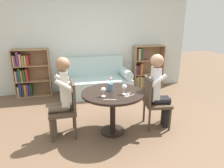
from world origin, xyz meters
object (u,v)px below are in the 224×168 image
at_px(chair_left, 67,107).
at_px(chair_right, 153,100).
at_px(couch, 95,82).
at_px(wine_glass_right, 124,87).
at_px(bookshelf_left, 28,74).
at_px(bookshelf_right, 144,68).
at_px(person_left, 60,96).
at_px(flower_vase, 110,86).
at_px(person_right, 159,89).
at_px(wine_glass_left, 103,90).

relative_size(chair_left, chair_right, 1.00).
bearing_deg(couch, wine_glass_right, -85.67).
bearing_deg(chair_left, bookshelf_left, -158.85).
bearing_deg(bookshelf_right, bookshelf_left, -179.95).
bearing_deg(person_left, couch, 153.57).
relative_size(couch, bookshelf_left, 1.50).
xyz_separation_m(chair_right, flower_vase, (-0.75, 0.05, 0.30)).
bearing_deg(couch, person_right, -66.53).
xyz_separation_m(person_left, wine_glass_left, (0.64, -0.23, 0.12)).
distance_m(couch, bookshelf_right, 1.45).
distance_m(person_left, wine_glass_left, 0.69).
xyz_separation_m(bookshelf_left, chair_left, (0.89, -2.07, -0.06)).
xyz_separation_m(wine_glass_right, flower_vase, (-0.17, 0.21, -0.03)).
relative_size(bookshelf_left, wine_glass_left, 8.17).
bearing_deg(person_right, person_left, 95.09).
relative_size(bookshelf_left, person_right, 0.90).
distance_m(person_right, wine_glass_right, 0.69).
distance_m(bookshelf_left, person_left, 2.23).
height_order(bookshelf_right, wine_glass_left, bookshelf_right).
height_order(bookshelf_right, person_right, person_right).
height_order(chair_right, flower_vase, flower_vase).
bearing_deg(bookshelf_right, person_left, -136.94).
relative_size(chair_left, wine_glass_right, 5.71).
height_order(bookshelf_right, chair_right, bookshelf_right).
relative_size(chair_left, flower_vase, 3.98).
bearing_deg(couch, bookshelf_right, 10.67).
height_order(couch, person_left, person_left).
xyz_separation_m(person_right, wine_glass_right, (-0.66, -0.15, 0.13)).
xyz_separation_m(couch, person_left, (-0.82, -1.81, 0.38)).
relative_size(bookshelf_right, wine_glass_left, 8.17).
relative_size(bookshelf_right, chair_left, 1.29).
height_order(bookshelf_left, person_right, person_right).
bearing_deg(couch, wine_glass_left, -95.05).
height_order(wine_glass_right, flower_vase, flower_vase).
relative_size(person_left, person_right, 1.00).
bearing_deg(flower_vase, person_right, -4.62).
bearing_deg(person_right, wine_glass_right, 109.78).
xyz_separation_m(couch, wine_glass_left, (-0.18, -2.04, 0.50)).
xyz_separation_m(chair_left, chair_right, (1.46, -0.05, 0.00)).
distance_m(couch, flower_vase, 1.87).
relative_size(bookshelf_left, flower_vase, 5.15).
relative_size(bookshelf_right, wine_glass_right, 7.39).
relative_size(bookshelf_right, flower_vase, 5.15).
bearing_deg(couch, chair_left, -112.04).
xyz_separation_m(couch, bookshelf_right, (1.41, 0.26, 0.23)).
bearing_deg(flower_vase, bookshelf_right, 55.52).
xyz_separation_m(bookshelf_right, person_left, (-2.22, -2.08, 0.16)).
height_order(person_right, wine_glass_left, person_right).
relative_size(chair_right, person_right, 0.70).
bearing_deg(bookshelf_right, person_right, -105.45).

